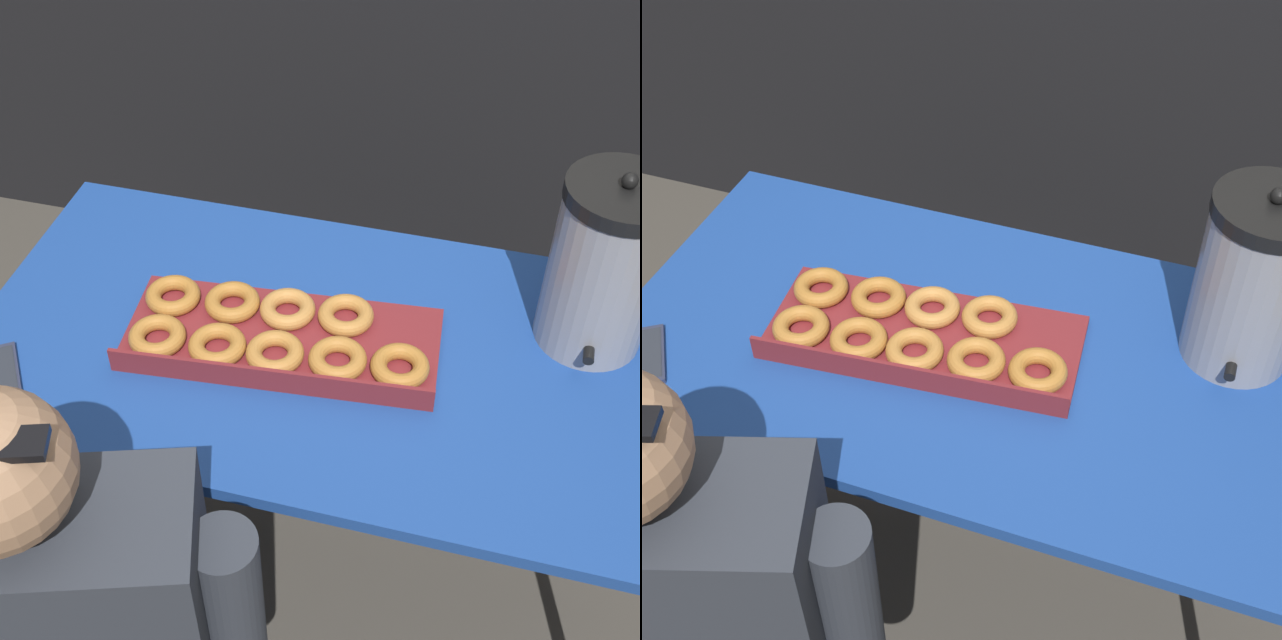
% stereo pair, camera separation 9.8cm
% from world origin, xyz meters
% --- Properties ---
extents(ground_plane, '(12.00, 12.00, 0.00)m').
position_xyz_m(ground_plane, '(0.00, 0.00, 0.00)').
color(ground_plane, '#4C473F').
extents(folding_table, '(1.39, 0.74, 0.78)m').
position_xyz_m(folding_table, '(0.00, 0.00, 0.72)').
color(folding_table, '#1E479E').
rests_on(folding_table, ground).
extents(donut_box, '(0.62, 0.30, 0.05)m').
position_xyz_m(donut_box, '(-0.11, -0.02, 0.80)').
color(donut_box, maroon).
rests_on(donut_box, folding_table).
extents(coffee_urn, '(0.21, 0.23, 0.37)m').
position_xyz_m(coffee_urn, '(0.46, 0.15, 0.95)').
color(coffee_urn, '#939399').
rests_on(coffee_urn, folding_table).
extents(cell_phone, '(0.14, 0.16, 0.01)m').
position_xyz_m(cell_phone, '(-0.57, -0.23, 0.78)').
color(cell_phone, '#2D334C').
rests_on(cell_phone, folding_table).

